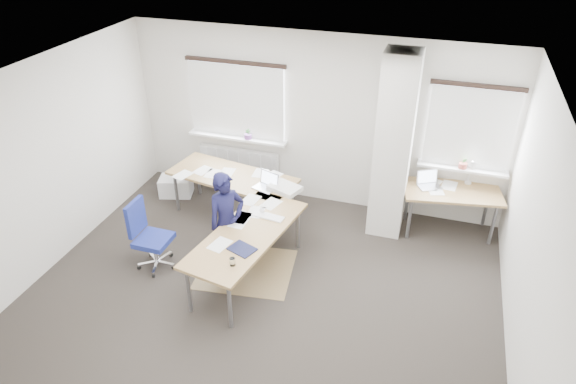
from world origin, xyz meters
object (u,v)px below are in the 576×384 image
(desk_main, at_px, (242,204))
(person, at_px, (227,222))
(desk_side, at_px, (452,193))
(task_chair, at_px, (153,249))

(desk_main, xyz_separation_m, person, (-0.01, -0.51, 0.03))
(person, bearing_deg, desk_side, -20.77)
(task_chair, distance_m, person, 1.14)
(desk_main, relative_size, person, 2.06)
(desk_main, height_order, person, person)
(desk_main, bearing_deg, task_chair, -129.75)
(person, bearing_deg, desk_main, 36.38)
(desk_side, height_order, task_chair, desk_side)
(desk_side, relative_size, person, 1.04)
(desk_side, height_order, person, person)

